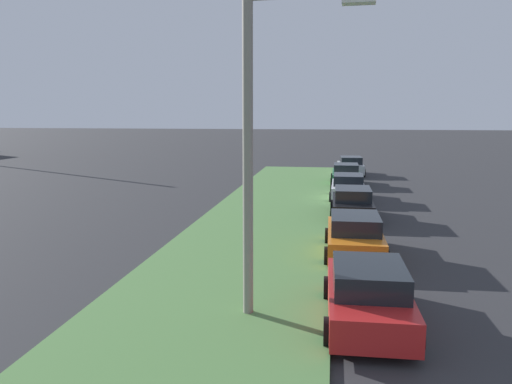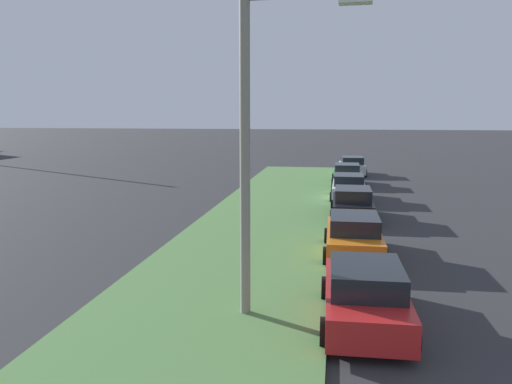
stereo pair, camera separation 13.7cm
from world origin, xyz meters
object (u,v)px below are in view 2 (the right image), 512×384
object	(u,v)px
parked_car_black	(353,204)
parked_car_white	(349,187)
streetlight	(260,134)
parked_car_green	(347,175)
parked_car_silver	(352,166)
parked_car_orange	(354,236)
parked_car_red	(365,295)

from	to	relation	value
parked_car_black	parked_car_white	bearing A→B (deg)	0.74
parked_car_black	streetlight	distance (m)	12.86
parked_car_black	parked_car_white	size ratio (longest dim) A/B	0.99
parked_car_green	streetlight	world-z (taller)	streetlight
parked_car_black	parked_car_silver	world-z (taller)	same
parked_car_orange	parked_car_silver	world-z (taller)	same
parked_car_green	parked_car_orange	bearing A→B (deg)	-179.95
parked_car_orange	parked_car_silver	xyz separation A→B (m)	(23.51, -0.58, 0.00)
parked_car_red	parked_car_green	distance (m)	23.30
parked_car_red	streetlight	size ratio (longest dim) A/B	0.58
parked_car_white	parked_car_orange	bearing A→B (deg)	-179.64
parked_car_orange	parked_car_black	world-z (taller)	same
parked_car_silver	streetlight	bearing A→B (deg)	171.12
parked_car_red	parked_car_white	distance (m)	17.28
parked_car_white	parked_car_silver	xyz separation A→B (m)	(11.95, -0.51, 0.00)
parked_car_black	streetlight	bearing A→B (deg)	168.23
parked_car_black	parked_car_silver	bearing A→B (deg)	-1.48
parked_car_white	parked_car_green	bearing A→B (deg)	0.63
parked_car_green	streetlight	distance (m)	23.74
parked_car_white	streetlight	xyz separation A→B (m)	(-17.31, 2.44, 3.67)
parked_car_red	parked_car_black	bearing A→B (deg)	-1.35
parked_car_red	streetlight	bearing A→B (deg)	89.63
parked_car_red	parked_car_orange	world-z (taller)	same
parked_car_black	parked_car_green	bearing A→B (deg)	0.29
parked_car_red	parked_car_white	size ratio (longest dim) A/B	1.00
parked_car_white	parked_car_red	bearing A→B (deg)	-179.24
parked_car_white	parked_car_green	xyz separation A→B (m)	(6.02, -0.01, 0.00)
parked_car_red	streetlight	distance (m)	4.42
parked_car_silver	streetlight	distance (m)	29.63
parked_car_red	parked_car_black	world-z (taller)	same
parked_car_black	streetlight	world-z (taller)	streetlight
parked_car_orange	parked_car_black	distance (m)	6.32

